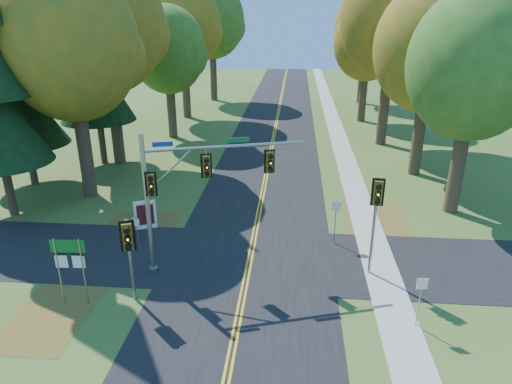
# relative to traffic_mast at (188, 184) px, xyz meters

# --- Properties ---
(ground) EXTENTS (160.00, 160.00, 0.00)m
(ground) POSITION_rel_traffic_mast_xyz_m (2.59, -0.83, -4.23)
(ground) COLOR #37581F
(ground) RESTS_ON ground
(road_main) EXTENTS (8.00, 160.00, 0.02)m
(road_main) POSITION_rel_traffic_mast_xyz_m (2.59, -0.83, -4.22)
(road_main) COLOR black
(road_main) RESTS_ON ground
(road_cross) EXTENTS (60.00, 6.00, 0.02)m
(road_cross) POSITION_rel_traffic_mast_xyz_m (2.59, 1.17, -4.22)
(road_cross) COLOR black
(road_cross) RESTS_ON ground
(centerline_left) EXTENTS (0.10, 160.00, 0.01)m
(centerline_left) POSITION_rel_traffic_mast_xyz_m (2.49, -0.83, -4.21)
(centerline_left) COLOR gold
(centerline_left) RESTS_ON road_main
(centerline_right) EXTENTS (0.10, 160.00, 0.01)m
(centerline_right) POSITION_rel_traffic_mast_xyz_m (2.69, -0.83, -4.21)
(centerline_right) COLOR gold
(centerline_right) RESTS_ON road_main
(sidewalk_east) EXTENTS (1.60, 160.00, 0.06)m
(sidewalk_east) POSITION_rel_traffic_mast_xyz_m (8.79, -0.83, -4.20)
(sidewalk_east) COLOR #9E998E
(sidewalk_east) RESTS_ON ground
(leaf_patch_w_near) EXTENTS (4.00, 6.00, 0.00)m
(leaf_patch_w_near) POSITION_rel_traffic_mast_xyz_m (-3.91, 3.17, -4.22)
(leaf_patch_w_near) COLOR brown
(leaf_patch_w_near) RESTS_ON ground
(leaf_patch_e) EXTENTS (3.50, 8.00, 0.00)m
(leaf_patch_e) POSITION_rel_traffic_mast_xyz_m (9.39, 5.17, -4.22)
(leaf_patch_e) COLOR brown
(leaf_patch_e) RESTS_ON ground
(leaf_patch_w_far) EXTENTS (3.00, 5.00, 0.00)m
(leaf_patch_w_far) POSITION_rel_traffic_mast_xyz_m (-4.91, -3.83, -4.22)
(leaf_patch_w_far) COLOR brown
(leaf_patch_w_far) RESTS_ON ground
(tree_w_a) EXTENTS (8.00, 8.00, 14.15)m
(tree_w_a) POSITION_rel_traffic_mast_xyz_m (-8.53, 8.55, 5.25)
(tree_w_a) COLOR #38281C
(tree_w_a) RESTS_ON ground
(tree_e_a) EXTENTS (7.20, 7.20, 12.73)m
(tree_e_a) POSITION_rel_traffic_mast_xyz_m (14.16, 7.94, 4.30)
(tree_e_a) COLOR #38281C
(tree_e_a) RESTS_ON ground
(tree_w_b) EXTENTS (8.60, 8.60, 15.38)m
(tree_w_b) POSITION_rel_traffic_mast_xyz_m (-9.13, 15.45, 6.14)
(tree_w_b) COLOR #38281C
(tree_w_b) RESTS_ON ground
(tree_e_b) EXTENTS (7.60, 7.60, 13.33)m
(tree_e_b) POSITION_rel_traffic_mast_xyz_m (13.56, 14.74, 4.67)
(tree_e_b) COLOR #38281C
(tree_e_b) RESTS_ON ground
(tree_w_c) EXTENTS (6.80, 6.80, 11.91)m
(tree_w_c) POSITION_rel_traffic_mast_xyz_m (-6.95, 23.64, 3.71)
(tree_w_c) COLOR #38281C
(tree_w_c) RESTS_ON ground
(tree_e_c) EXTENTS (8.80, 8.80, 15.79)m
(tree_e_c) POSITION_rel_traffic_mast_xyz_m (12.47, 22.86, 6.43)
(tree_e_c) COLOR #38281C
(tree_e_c) RESTS_ON ground
(tree_w_d) EXTENTS (8.20, 8.20, 14.56)m
(tree_w_d) POSITION_rel_traffic_mast_xyz_m (-7.53, 32.35, 5.55)
(tree_w_d) COLOR #38281C
(tree_w_d) RESTS_ON ground
(tree_e_d) EXTENTS (7.00, 7.00, 12.32)m
(tree_e_d) POSITION_rel_traffic_mast_xyz_m (11.86, 32.04, 4.01)
(tree_e_d) COLOR #38281C
(tree_e_d) RESTS_ON ground
(tree_w_e) EXTENTS (8.40, 8.40, 14.97)m
(tree_w_e) POSITION_rel_traffic_mast_xyz_m (-6.33, 43.25, 5.84)
(tree_w_e) COLOR #38281C
(tree_w_e) RESTS_ON ground
(tree_e_e) EXTENTS (7.80, 7.80, 13.74)m
(tree_e_e) POSITION_rel_traffic_mast_xyz_m (13.06, 42.75, 4.96)
(tree_e_e) COLOR #38281C
(tree_e_e) RESTS_ON ground
(pine_b) EXTENTS (5.60, 5.60, 17.31)m
(pine_b) POSITION_rel_traffic_mast_xyz_m (-13.41, 10.17, 3.93)
(pine_b) COLOR #38281C
(pine_b) RESTS_ON ground
(pine_c) EXTENTS (5.60, 5.60, 20.56)m
(pine_c) POSITION_rel_traffic_mast_xyz_m (-10.41, 15.17, 5.46)
(pine_c) COLOR #38281C
(pine_c) RESTS_ON ground
(traffic_mast) EXTENTS (6.96, 2.54, 6.58)m
(traffic_mast) POSITION_rel_traffic_mast_xyz_m (0.00, 0.00, 0.00)
(traffic_mast) COLOR gray
(traffic_mast) RESTS_ON ground
(east_signal_pole) EXTENTS (0.55, 0.63, 4.75)m
(east_signal_pole) POSITION_rel_traffic_mast_xyz_m (8.17, 0.09, -0.63)
(east_signal_pole) COLOR gray
(east_signal_pole) RESTS_ON ground
(ped_signal_pole) EXTENTS (0.57, 0.68, 3.75)m
(ped_signal_pole) POSITION_rel_traffic_mast_xyz_m (-1.83, -2.79, -1.44)
(ped_signal_pole) COLOR gray
(ped_signal_pole) RESTS_ON ground
(route_sign_cluster) EXTENTS (1.40, 0.14, 3.00)m
(route_sign_cluster) POSITION_rel_traffic_mast_xyz_m (-4.22, -3.06, -2.12)
(route_sign_cluster) COLOR gray
(route_sign_cluster) RESTS_ON ground
(info_kiosk) EXTENTS (1.16, 0.58, 1.64)m
(info_kiosk) POSITION_rel_traffic_mast_xyz_m (-3.48, 3.99, -3.41)
(info_kiosk) COLOR white
(info_kiosk) RESTS_ON ground
(reg_sign_e_north) EXTENTS (0.47, 0.12, 2.46)m
(reg_sign_e_north) POSITION_rel_traffic_mast_xyz_m (6.79, 3.11, -2.55)
(reg_sign_e_north) COLOR gray
(reg_sign_e_north) RESTS_ON ground
(reg_sign_e_south) EXTENTS (0.42, 0.09, 2.20)m
(reg_sign_e_south) POSITION_rel_traffic_mast_xyz_m (9.44, -3.41, -2.72)
(reg_sign_e_south) COLOR gray
(reg_sign_e_south) RESTS_ON ground
(reg_sign_w) EXTENTS (0.37, 0.18, 2.03)m
(reg_sign_w) POSITION_rel_traffic_mast_xyz_m (-2.94, 1.16, -2.84)
(reg_sign_w) COLOR gray
(reg_sign_w) RESTS_ON ground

